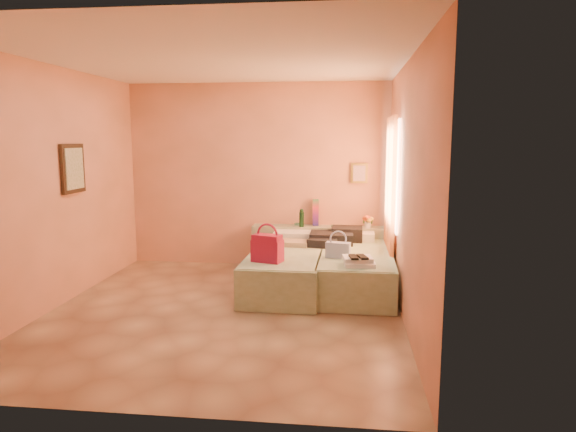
% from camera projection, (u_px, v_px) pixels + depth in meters
% --- Properties ---
extents(ground, '(4.50, 4.50, 0.00)m').
position_uv_depth(ground, '(225.00, 311.00, 5.89)').
color(ground, tan).
rests_on(ground, ground).
extents(room_walls, '(4.02, 4.51, 2.81)m').
position_uv_depth(room_walls, '(250.00, 153.00, 6.16)').
color(room_walls, '#ED9F7E').
rests_on(room_walls, ground).
extents(headboard_ledge, '(2.05, 0.30, 0.65)m').
position_uv_depth(headboard_ledge, '(320.00, 247.00, 7.80)').
color(headboard_ledge, '#9EA486').
rests_on(headboard_ledge, ground).
extents(bed_left, '(0.94, 2.02, 0.50)m').
position_uv_depth(bed_left, '(287.00, 270.00, 6.76)').
color(bed_left, '#ABC8A1').
rests_on(bed_left, ground).
extents(bed_right, '(0.94, 2.02, 0.50)m').
position_uv_depth(bed_right, '(356.00, 271.00, 6.72)').
color(bed_right, '#ABC8A1').
rests_on(bed_right, ground).
extents(water_bottle, '(0.09, 0.09, 0.26)m').
position_uv_depth(water_bottle, '(302.00, 218.00, 7.68)').
color(water_bottle, '#163C24').
rests_on(water_bottle, headboard_ledge).
extents(rainbow_box, '(0.10, 0.10, 0.40)m').
position_uv_depth(rainbow_box, '(316.00, 212.00, 7.79)').
color(rainbow_box, '#A31438').
rests_on(rainbow_box, headboard_ledge).
extents(small_dish, '(0.15, 0.15, 0.03)m').
position_uv_depth(small_dish, '(298.00, 224.00, 7.86)').
color(small_dish, '#53997A').
rests_on(small_dish, headboard_ledge).
extents(green_book, '(0.19, 0.15, 0.03)m').
position_uv_depth(green_book, '(338.00, 226.00, 7.65)').
color(green_book, '#2A4E38').
rests_on(green_book, headboard_ledge).
extents(flower_vase, '(0.22, 0.22, 0.23)m').
position_uv_depth(flower_vase, '(368.00, 221.00, 7.58)').
color(flower_vase, silver).
rests_on(flower_vase, headboard_ledge).
extents(magenta_handbag, '(0.40, 0.29, 0.33)m').
position_uv_depth(magenta_handbag, '(267.00, 248.00, 6.14)').
color(magenta_handbag, '#A31438').
rests_on(magenta_handbag, bed_left).
extents(khaki_garment, '(0.42, 0.35, 0.07)m').
position_uv_depth(khaki_garment, '(295.00, 243.00, 7.09)').
color(khaki_garment, tan).
rests_on(khaki_garment, bed_left).
extents(clothes_pile, '(0.69, 0.69, 0.20)m').
position_uv_depth(clothes_pile, '(335.00, 236.00, 7.22)').
color(clothes_pile, black).
rests_on(clothes_pile, bed_right).
extents(blue_handbag, '(0.32, 0.18, 0.19)m').
position_uv_depth(blue_handbag, '(338.00, 250.00, 6.36)').
color(blue_handbag, '#3E5695').
rests_on(blue_handbag, bed_right).
extents(towel_stack, '(0.37, 0.33, 0.10)m').
position_uv_depth(towel_stack, '(359.00, 261.00, 5.97)').
color(towel_stack, white).
rests_on(towel_stack, bed_right).
extents(sandal_pair, '(0.20, 0.25, 0.02)m').
position_uv_depth(sandal_pair, '(358.00, 257.00, 5.91)').
color(sandal_pair, black).
rests_on(sandal_pair, towel_stack).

